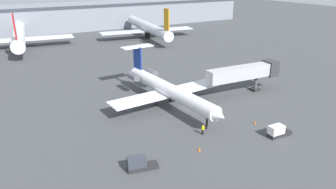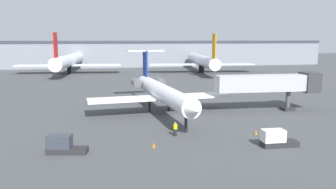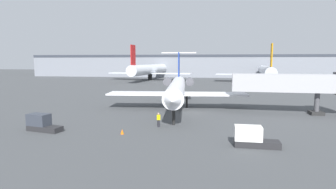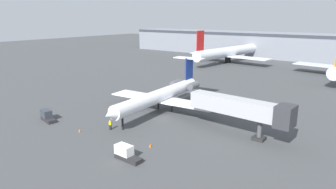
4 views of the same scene
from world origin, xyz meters
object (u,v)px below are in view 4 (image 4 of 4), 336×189
baggage_tug_lead (126,153)px  parked_airliner_west_end (228,52)px  ground_crew_marshaller (110,125)px  jet_bridge (245,109)px  regional_jet (162,94)px  traffic_cone_near (80,130)px  traffic_cone_mid (150,145)px  baggage_tug_trailing (47,116)px

baggage_tug_lead → parked_airliner_west_end: parked_airliner_west_end is taller
ground_crew_marshaller → jet_bridge: bearing=29.9°
ground_crew_marshaller → regional_jet: bearing=87.0°
parked_airliner_west_end → ground_crew_marshaller: bearing=-77.1°
regional_jet → traffic_cone_near: 17.60m
baggage_tug_lead → parked_airliner_west_end: (-28.04, 86.27, 3.45)m
ground_crew_marshaller → traffic_cone_mid: 9.94m
traffic_cone_mid → ground_crew_marshaller: bearing=172.2°
regional_jet → jet_bridge: bearing=-7.1°
ground_crew_marshaller → baggage_tug_lead: size_ratio=0.42×
traffic_cone_mid → parked_airliner_west_end: 86.24m
regional_jet → parked_airliner_west_end: parked_airliner_west_end is taller
regional_jet → baggage_tug_trailing: (-13.31, -16.80, -2.64)m
baggage_tug_trailing → traffic_cone_mid: (22.45, 2.36, -0.56)m
ground_crew_marshaller → baggage_tug_trailing: 13.14m
traffic_cone_near → baggage_tug_lead: bearing=-10.6°
baggage_tug_trailing → traffic_cone_mid: 22.58m
ground_crew_marshaller → traffic_cone_near: bearing=-130.9°
jet_bridge → traffic_cone_mid: jet_bridge is taller
regional_jet → traffic_cone_near: regional_jet is taller
regional_jet → traffic_cone_near: (-3.95, -16.85, -3.21)m
ground_crew_marshaller → traffic_cone_mid: ground_crew_marshaller is taller
traffic_cone_near → jet_bridge: bearing=33.4°
jet_bridge → parked_airliner_west_end: (-37.12, 69.25, -0.20)m
regional_jet → baggage_tug_trailing: 21.59m
regional_jet → parked_airliner_west_end: size_ratio=0.72×
jet_bridge → baggage_tug_trailing: jet_bridge is taller
baggage_tug_lead → baggage_tug_trailing: bearing=173.7°
parked_airliner_west_end → traffic_cone_mid: bearing=-70.9°
baggage_tug_lead → jet_bridge: bearing=61.9°
parked_airliner_west_end → baggage_tug_trailing: bearing=-86.1°
regional_jet → traffic_cone_mid: size_ratio=54.53×
regional_jet → baggage_tug_lead: size_ratio=7.41×
jet_bridge → traffic_cone_mid: size_ratio=30.90×
regional_jet → baggage_tug_lead: 21.47m
baggage_tug_trailing → parked_airliner_west_end: parked_airliner_west_end is taller
ground_crew_marshaller → parked_airliner_west_end: parked_airliner_west_end is taller
baggage_tug_lead → traffic_cone_near: (-13.02, 2.43, -0.56)m
regional_jet → traffic_cone_mid: regional_jet is taller
parked_airliner_west_end → baggage_tug_lead: bearing=-72.0°
ground_crew_marshaller → parked_airliner_west_end: bearing=102.9°
regional_jet → parked_airliner_west_end: bearing=105.8°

